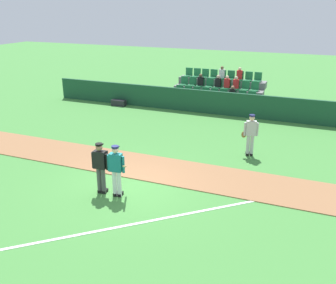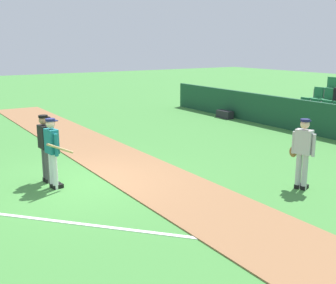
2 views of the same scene
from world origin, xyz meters
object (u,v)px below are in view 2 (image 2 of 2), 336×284
object	(u,v)px
umpire_home_plate	(46,144)
equipment_bag	(225,114)
batter_teal_jersey	(52,150)
runner_grey_jersey	(303,151)

from	to	relation	value
umpire_home_plate	equipment_bag	xyz separation A→B (m)	(-5.06, 10.17, -0.82)
batter_teal_jersey	runner_grey_jersey	distance (m)	6.11
batter_teal_jersey	runner_grey_jersey	size ratio (longest dim) A/B	1.00
batter_teal_jersey	equipment_bag	xyz separation A→B (m)	(-5.65, 10.18, -0.79)
runner_grey_jersey	umpire_home_plate	bearing A→B (deg)	-127.41
equipment_bag	batter_teal_jersey	bearing A→B (deg)	-60.97
runner_grey_jersey	equipment_bag	distance (m)	10.32
umpire_home_plate	runner_grey_jersey	size ratio (longest dim) A/B	1.00
batter_teal_jersey	umpire_home_plate	bearing A→B (deg)	178.72
batter_teal_jersey	equipment_bag	world-z (taller)	batter_teal_jersey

